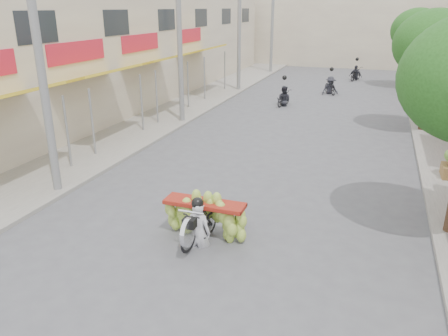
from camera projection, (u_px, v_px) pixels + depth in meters
ground at (179, 283)px, 8.85m from camera, size 120.00×120.00×0.00m
sidewalk_left at (179, 106)px, 24.28m from camera, size 4.00×60.00×0.12m
shophouse_row_left at (86, 51)px, 23.91m from camera, size 9.77×40.00×6.00m
far_building at (348, 27)px, 41.26m from camera, size 20.00×6.00×7.00m
utility_pole_near at (39, 55)px, 11.79m from camera, size 0.60×0.24×8.00m
utility_pole_mid at (179, 36)px, 19.76m from camera, size 0.60×0.24×8.00m
utility_pole_far at (239, 28)px, 27.72m from camera, size 0.60×0.24×8.00m
utility_pole_back at (272, 23)px, 35.68m from camera, size 0.60×0.24×8.00m
street_tree_mid at (435, 44)px, 18.25m from camera, size 3.40×3.40×5.25m
street_tree_far at (417, 31)px, 28.86m from camera, size 3.40×3.40×5.25m
produce_crate_far at (438, 108)px, 20.83m from camera, size 1.20×0.88×1.16m
banana_motorbike at (201, 215)px, 10.23m from camera, size 2.20×1.79×2.01m
pedestrian at (442, 109)px, 19.45m from camera, size 0.89×0.55×1.76m
bg_motorbike_a at (284, 92)px, 24.46m from camera, size 0.86×1.61×1.95m
bg_motorbike_b at (331, 81)px, 27.71m from camera, size 1.25×1.68×1.95m
bg_motorbike_c at (356, 70)px, 32.99m from camera, size 1.12×1.85×1.95m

